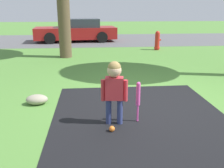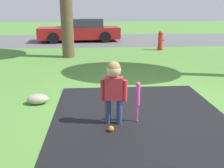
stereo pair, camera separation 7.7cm
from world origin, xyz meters
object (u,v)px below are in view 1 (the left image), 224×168
(baseball_bat, at_px, (138,96))
(fire_hydrant, at_px, (157,41))
(parked_car, at_px, (77,31))
(sports_ball, at_px, (112,129))
(child, at_px, (114,84))

(baseball_bat, distance_m, fire_hydrant, 7.54)
(fire_hydrant, height_order, parked_car, parked_car)
(sports_ball, xyz_separation_m, parked_car, (-1.01, 10.83, 0.54))
(child, height_order, baseball_bat, child)
(baseball_bat, bearing_deg, parked_car, 97.92)
(baseball_bat, distance_m, parked_car, 10.61)
(child, relative_size, fire_hydrant, 1.25)
(baseball_bat, height_order, fire_hydrant, fire_hydrant)
(baseball_bat, height_order, parked_car, parked_car)
(child, bearing_deg, fire_hydrant, 77.30)
(fire_hydrant, bearing_deg, parked_car, 138.21)
(sports_ball, bearing_deg, child, 77.11)
(fire_hydrant, distance_m, parked_car, 4.98)
(fire_hydrant, relative_size, parked_car, 0.18)
(sports_ball, bearing_deg, baseball_bat, 34.92)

